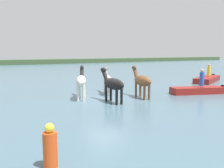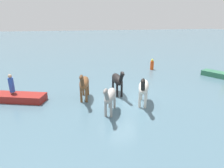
# 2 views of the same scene
# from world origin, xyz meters

# --- Properties ---
(ground_plane) EXTENTS (191.66, 191.66, 0.00)m
(ground_plane) POSITION_xyz_m (0.00, 0.00, 0.00)
(ground_plane) COLOR #476675
(horse_lead) EXTENTS (1.62, 2.49, 2.04)m
(horse_lead) POSITION_xyz_m (-1.17, 1.10, 1.12)
(horse_lead) COLOR silver
(horse_lead) RESTS_ON ground_plane
(horse_chestnut_trailing) EXTENTS (1.05, 2.59, 2.01)m
(horse_chestnut_trailing) POSITION_xyz_m (2.23, -0.70, 1.11)
(horse_chestnut_trailing) COLOR brown
(horse_chestnut_trailing) RESTS_ON ground_plane
(horse_dark_mare) EXTENTS (1.38, 2.28, 1.84)m
(horse_dark_mare) POSITION_xyz_m (1.11, 1.65, 1.01)
(horse_dark_mare) COLOR #9E9993
(horse_dark_mare) RESTS_ON ground_plane
(horse_mid_herd) EXTENTS (0.67, 2.55, 1.98)m
(horse_mid_herd) POSITION_xyz_m (-0.12, -0.91, 1.09)
(horse_mid_herd) COLOR black
(horse_mid_herd) RESTS_ON ground_plane
(boat_skiff_near) EXTENTS (5.32, 3.33, 0.75)m
(boat_skiff_near) POSITION_xyz_m (13.35, 2.42, 0.18)
(boat_skiff_near) COLOR maroon
(boat_skiff_near) RESTS_ON ground_plane
(boat_dinghy_port) EXTENTS (4.04, 2.42, 0.72)m
(boat_dinghy_port) POSITION_xyz_m (6.64, -1.63, 0.16)
(boat_dinghy_port) COLOR maroon
(boat_dinghy_port) RESTS_ON ground_plane
(person_helmsman_aft) EXTENTS (0.32, 0.32, 1.19)m
(person_helmsman_aft) POSITION_xyz_m (13.35, 2.30, 1.15)
(person_helmsman_aft) COLOR yellow
(person_helmsman_aft) RESTS_ON boat_skiff_near
(person_watcher_seated) EXTENTS (0.32, 0.32, 1.19)m
(person_watcher_seated) POSITION_xyz_m (6.77, -1.80, 1.11)
(person_watcher_seated) COLOR #2D51B2
(person_watcher_seated) RESTS_ON boat_dinghy_port
(buoy_channel_marker) EXTENTS (0.36, 0.36, 1.14)m
(buoy_channel_marker) POSITION_xyz_m (-5.78, -6.72, 0.51)
(buoy_channel_marker) COLOR #E54C19
(buoy_channel_marker) RESTS_ON ground_plane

